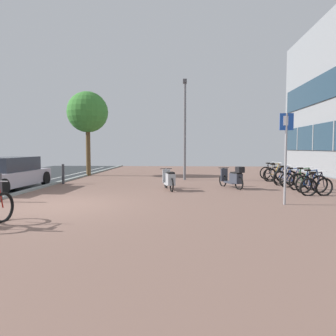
{
  "coord_description": "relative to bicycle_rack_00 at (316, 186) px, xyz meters",
  "views": [
    {
      "loc": [
        3.84,
        -8.75,
        1.7
      ],
      "look_at": [
        3.25,
        0.75,
        1.08
      ],
      "focal_mm": 32.64,
      "sensor_mm": 36.0,
      "label": 1
    }
  ],
  "objects": [
    {
      "name": "ground",
      "position": [
        -7.05,
        -2.42,
        -0.35
      ],
      "size": [
        21.0,
        40.0,
        0.13
      ],
      "color": "black"
    },
    {
      "name": "bicycle_rack_00",
      "position": [
        0.0,
        0.0,
        0.0
      ],
      "size": [
        1.27,
        0.48,
        0.93
      ],
      "color": "black",
      "rests_on": "ground"
    },
    {
      "name": "bicycle_rack_01",
      "position": [
        0.14,
        0.78,
        0.01
      ],
      "size": [
        1.34,
        0.48,
        0.97
      ],
      "color": "black",
      "rests_on": "ground"
    },
    {
      "name": "bicycle_rack_02",
      "position": [
        0.15,
        1.55,
        0.02
      ],
      "size": [
        1.37,
        0.51,
        0.99
      ],
      "color": "black",
      "rests_on": "ground"
    },
    {
      "name": "bicycle_rack_03",
      "position": [
        -0.0,
        2.33,
        -0.0
      ],
      "size": [
        1.27,
        0.48,
        0.93
      ],
      "color": "black",
      "rests_on": "ground"
    },
    {
      "name": "bicycle_rack_04",
      "position": [
        -0.1,
        3.1,
        0.01
      ],
      "size": [
        1.26,
        0.5,
        0.96
      ],
      "color": "black",
      "rests_on": "ground"
    },
    {
      "name": "bicycle_rack_05",
      "position": [
        0.09,
        3.88,
        -0.0
      ],
      "size": [
        1.21,
        0.54,
        0.93
      ],
      "color": "black",
      "rests_on": "ground"
    },
    {
      "name": "bicycle_rack_06",
      "position": [
        -0.09,
        4.65,
        0.02
      ],
      "size": [
        1.38,
        0.48,
        1.0
      ],
      "color": "black",
      "rests_on": "ground"
    },
    {
      "name": "bicycle_rack_07",
      "position": [
        0.1,
        5.43,
        0.01
      ],
      "size": [
        1.32,
        0.58,
        0.98
      ],
      "color": "black",
      "rests_on": "ground"
    },
    {
      "name": "bicycle_rack_08",
      "position": [
        0.05,
        6.2,
        0.01
      ],
      "size": [
        1.31,
        0.51,
        0.97
      ],
      "color": "black",
      "rests_on": "ground"
    },
    {
      "name": "scooter_near",
      "position": [
        -2.68,
        1.81,
        0.11
      ],
      "size": [
        0.96,
        1.66,
        0.97
      ],
      "color": "black",
      "rests_on": "ground"
    },
    {
      "name": "scooter_mid",
      "position": [
        -5.35,
        1.12,
        0.08
      ],
      "size": [
        0.7,
        1.7,
        0.87
      ],
      "color": "black",
      "rests_on": "ground"
    },
    {
      "name": "parked_car_near",
      "position": [
        -11.97,
        0.92,
        0.31
      ],
      "size": [
        1.77,
        4.32,
        1.33
      ],
      "color": "#A7A0AD",
      "rests_on": "ground"
    },
    {
      "name": "parking_sign",
      "position": [
        -1.69,
        -1.85,
        1.35
      ],
      "size": [
        0.4,
        0.07,
        2.73
      ],
      "color": "gray",
      "rests_on": "ground"
    },
    {
      "name": "lamp_post",
      "position": [
        -4.76,
        5.16,
        2.63
      ],
      "size": [
        0.2,
        0.52,
        5.29
      ],
      "color": "slate",
      "rests_on": "ground"
    },
    {
      "name": "street_tree",
      "position": [
        -10.74,
        7.38,
        3.56
      ],
      "size": [
        2.49,
        2.49,
        5.16
      ],
      "color": "brown",
      "rests_on": "ground"
    },
    {
      "name": "bollard_near",
      "position": [
        -10.53,
        -1.95,
        0.13
      ],
      "size": [
        0.12,
        0.12,
        0.91
      ],
      "color": "#38383D",
      "rests_on": "ground"
    },
    {
      "name": "bollard_far",
      "position": [
        -10.53,
        2.98,
        0.14
      ],
      "size": [
        0.12,
        0.12,
        0.94
      ],
      "color": "#38383D",
      "rests_on": "ground"
    }
  ]
}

